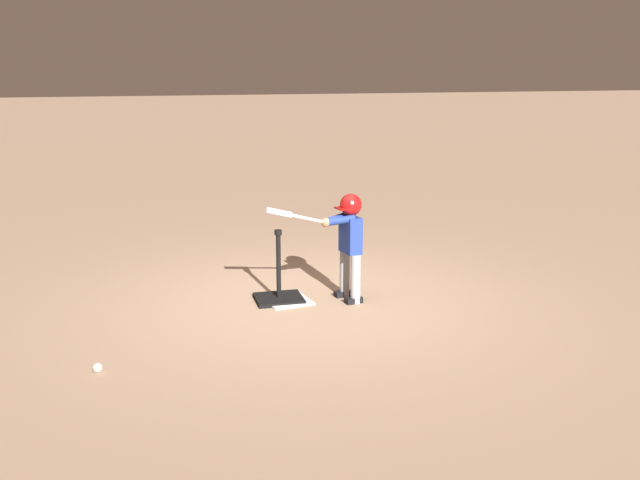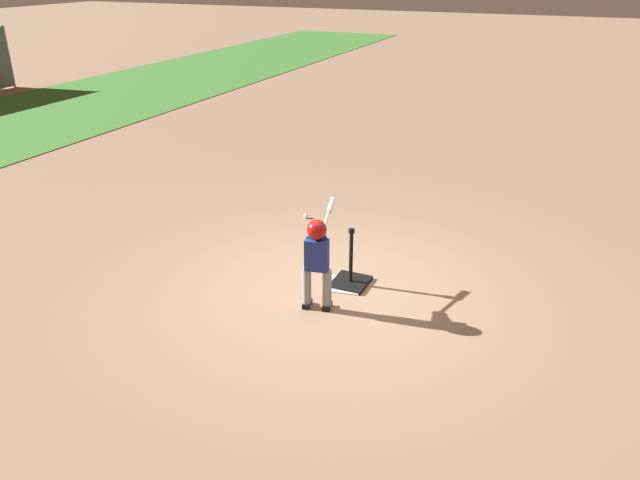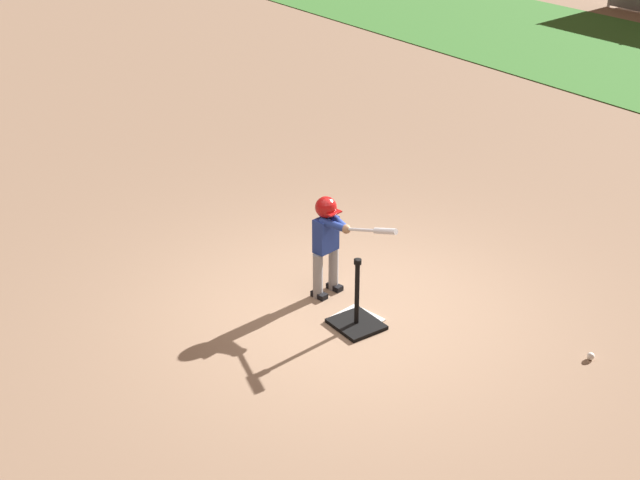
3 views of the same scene
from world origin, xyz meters
name	(u,v)px [view 2 (image 2 of 3)]	position (x,y,z in m)	size (l,w,h in m)	color
ground_plane	(334,292)	(0.00, 0.00, 0.00)	(90.00, 90.00, 0.00)	#93755B
home_plate	(344,285)	(0.20, -0.07, 0.01)	(0.44, 0.44, 0.02)	white
batting_tee	(351,277)	(0.28, -0.12, 0.09)	(0.49, 0.44, 0.76)	black
batter_child	(317,252)	(-0.41, 0.03, 0.71)	(1.03, 0.40, 1.13)	gray
baseball	(306,216)	(2.05, 1.33, 0.04)	(0.07, 0.07, 0.07)	white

